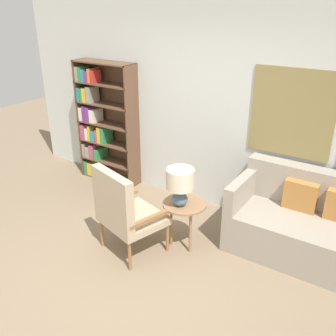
% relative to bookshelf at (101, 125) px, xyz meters
% --- Properties ---
extents(ground_plane, '(14.00, 14.00, 0.00)m').
position_rel_bookshelf_xyz_m(ground_plane, '(1.78, -1.85, -0.88)').
color(ground_plane, '#847056').
extents(wall_back, '(6.40, 0.08, 2.70)m').
position_rel_bookshelf_xyz_m(wall_back, '(1.85, 0.18, 0.47)').
color(wall_back, silver).
rests_on(wall_back, ground_plane).
extents(bookshelf, '(0.99, 0.30, 1.83)m').
position_rel_bookshelf_xyz_m(bookshelf, '(0.00, 0.00, 0.00)').
color(bookshelf, brown).
rests_on(bookshelf, ground_plane).
extents(armchair, '(0.78, 0.75, 1.03)m').
position_rel_bookshelf_xyz_m(armchair, '(1.56, -1.38, -0.31)').
color(armchair, olive).
rests_on(armchair, ground_plane).
extents(couch, '(1.78, 0.85, 0.93)m').
position_rel_bookshelf_xyz_m(couch, '(3.33, -0.26, -0.53)').
color(couch, '#9E9384').
rests_on(couch, ground_plane).
extents(side_table, '(0.49, 0.49, 0.56)m').
position_rel_bookshelf_xyz_m(side_table, '(2.04, -0.89, -0.39)').
color(side_table, '#99704C').
rests_on(side_table, ground_plane).
extents(table_lamp, '(0.31, 0.31, 0.44)m').
position_rel_bookshelf_xyz_m(table_lamp, '(2.02, -0.96, -0.05)').
color(table_lamp, slate).
rests_on(table_lamp, side_table).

